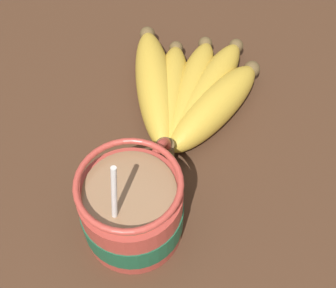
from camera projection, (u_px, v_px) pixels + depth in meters
table at (135, 208)px, 51.06cm from camera, size 124.80×124.80×2.52cm
coffee_mug at (133, 210)px, 45.02cm from camera, size 13.39×9.96×14.21cm
banana_bunch at (187, 94)px, 56.04cm from camera, size 21.57×18.78×4.56cm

